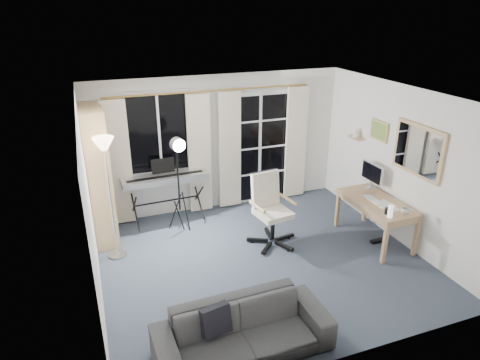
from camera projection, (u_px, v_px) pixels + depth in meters
name	position (u px, v px, depth m)	size (l,w,h in m)	color
floor	(262.00, 261.00, 6.25)	(4.50, 4.00, 0.02)	#374250
window	(159.00, 133.00, 7.05)	(1.20, 0.08, 1.40)	white
french_door	(259.00, 149.00, 7.81)	(1.32, 0.09, 2.11)	white
curtains	(214.00, 152.00, 7.42)	(3.60, 0.07, 2.13)	gold
bookshelf	(96.00, 179.00, 6.51)	(0.37, 1.00, 2.12)	tan
torchiere_lamp	(106.00, 163.00, 5.82)	(0.37, 0.37, 1.83)	#B2B2B7
keyboard_piano	(165.00, 179.00, 7.09)	(1.44, 0.73, 1.03)	black
studio_light	(178.00, 156.00, 6.57)	(0.34, 0.35, 1.64)	black
office_chair	(269.00, 202.00, 6.55)	(0.77, 0.77, 1.12)	black
desk	(377.00, 206.00, 6.58)	(0.66, 1.28, 0.68)	tan
monitor	(372.00, 173.00, 6.90)	(0.17, 0.49, 0.43)	silver
desk_clutter	(382.00, 216.00, 6.40)	(0.39, 0.78, 0.86)	white
mug	(405.00, 210.00, 6.13)	(0.11, 0.09, 0.11)	silver
wall_mirror	(418.00, 150.00, 6.06)	(0.04, 0.94, 0.74)	tan
framed_print	(379.00, 131.00, 6.83)	(0.03, 0.42, 0.32)	tan
wall_shelf	(356.00, 134.00, 7.31)	(0.16, 0.30, 0.18)	tan
sofa	(243.00, 324.00, 4.48)	(1.89, 0.59, 0.73)	#272729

